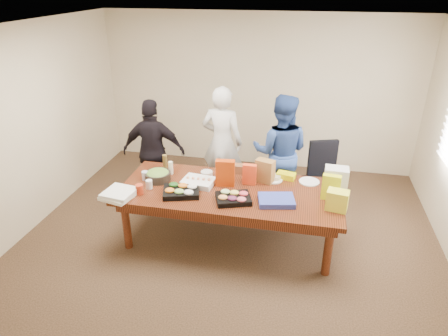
% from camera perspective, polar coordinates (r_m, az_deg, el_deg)
% --- Properties ---
extents(floor, '(5.50, 5.00, 0.02)m').
position_cam_1_polar(floor, '(5.46, 0.78, -10.15)').
color(floor, '#47301E').
rests_on(floor, ground).
extents(ceiling, '(5.50, 5.00, 0.02)m').
position_cam_1_polar(ceiling, '(4.46, 1.00, 19.51)').
color(ceiling, white).
rests_on(ceiling, wall_back).
extents(wall_back, '(5.50, 0.04, 2.70)m').
position_cam_1_polar(wall_back, '(7.14, 4.85, 10.67)').
color(wall_back, beige).
rests_on(wall_back, floor).
extents(wall_front, '(5.50, 0.04, 2.70)m').
position_cam_1_polar(wall_front, '(2.74, -9.80, -16.89)').
color(wall_front, beige).
rests_on(wall_front, floor).
extents(wall_left, '(0.04, 5.00, 2.70)m').
position_cam_1_polar(wall_left, '(5.94, -26.25, 4.94)').
color(wall_left, beige).
rests_on(wall_left, floor).
extents(conference_table, '(2.80, 1.20, 0.75)m').
position_cam_1_polar(conference_table, '(5.25, 0.81, -6.74)').
color(conference_table, '#4C1C0F').
rests_on(conference_table, floor).
extents(office_chair, '(0.65, 0.65, 1.01)m').
position_cam_1_polar(office_chair, '(5.98, 13.66, -1.76)').
color(office_chair, black).
rests_on(office_chair, floor).
extents(person_center, '(0.69, 0.49, 1.76)m').
position_cam_1_polar(person_center, '(6.17, -0.27, 3.70)').
color(person_center, white).
rests_on(person_center, floor).
extents(person_right, '(0.86, 0.68, 1.74)m').
position_cam_1_polar(person_right, '(5.90, 8.07, 2.25)').
color(person_right, navy).
rests_on(person_right, floor).
extents(person_left, '(0.98, 0.50, 1.61)m').
position_cam_1_polar(person_left, '(6.13, -10.01, 2.36)').
color(person_left, black).
rests_on(person_left, floor).
extents(veggie_tray, '(0.52, 0.45, 0.07)m').
position_cam_1_polar(veggie_tray, '(4.98, -6.14, -3.38)').
color(veggie_tray, black).
rests_on(veggie_tray, conference_table).
extents(fruit_tray, '(0.49, 0.44, 0.06)m').
position_cam_1_polar(fruit_tray, '(4.81, 1.33, -4.39)').
color(fruit_tray, black).
rests_on(fruit_tray, conference_table).
extents(sheet_cake, '(0.44, 0.35, 0.07)m').
position_cam_1_polar(sheet_cake, '(5.18, -3.69, -2.00)').
color(sheet_cake, white).
rests_on(sheet_cake, conference_table).
extents(salad_bowl, '(0.40, 0.40, 0.11)m').
position_cam_1_polar(salad_bowl, '(5.35, -9.44, -1.16)').
color(salad_bowl, black).
rests_on(salad_bowl, conference_table).
extents(chip_bag_blue, '(0.48, 0.40, 0.06)m').
position_cam_1_polar(chip_bag_blue, '(4.81, 7.50, -4.61)').
color(chip_bag_blue, '#2F3DA5').
rests_on(chip_bag_blue, conference_table).
extents(chip_bag_red, '(0.25, 0.12, 0.35)m').
position_cam_1_polar(chip_bag_red, '(5.09, 0.18, -0.73)').
color(chip_bag_red, '#BF3A0A').
rests_on(chip_bag_red, conference_table).
extents(chip_bag_yellow, '(0.22, 0.11, 0.32)m').
position_cam_1_polar(chip_bag_yellow, '(4.95, 15.05, -2.70)').
color(chip_bag_yellow, '#CBD414').
rests_on(chip_bag_yellow, conference_table).
extents(chip_bag_orange, '(0.18, 0.08, 0.27)m').
position_cam_1_polar(chip_bag_orange, '(5.16, 3.67, -0.91)').
color(chip_bag_orange, '#ED431B').
rests_on(chip_bag_orange, conference_table).
extents(mayo_jar, '(0.12, 0.12, 0.14)m').
position_cam_1_polar(mayo_jar, '(5.39, 3.92, -0.42)').
color(mayo_jar, white).
rests_on(mayo_jar, conference_table).
extents(mustard_bottle, '(0.07, 0.07, 0.17)m').
position_cam_1_polar(mustard_bottle, '(5.34, 4.23, -0.56)').
color(mustard_bottle, yellow).
rests_on(mustard_bottle, conference_table).
extents(dressing_bottle, '(0.07, 0.07, 0.20)m').
position_cam_1_polar(dressing_bottle, '(5.64, -8.43, 0.89)').
color(dressing_bottle, brown).
rests_on(dressing_bottle, conference_table).
extents(ranch_bottle, '(0.07, 0.07, 0.18)m').
position_cam_1_polar(ranch_bottle, '(5.47, -7.62, 0.02)').
color(ranch_bottle, white).
rests_on(ranch_bottle, conference_table).
extents(banana_bunch, '(0.26, 0.19, 0.08)m').
position_cam_1_polar(banana_bunch, '(5.39, 8.86, -1.09)').
color(banana_bunch, '#DBD301').
rests_on(banana_bunch, conference_table).
extents(bread_loaf, '(0.29, 0.13, 0.12)m').
position_cam_1_polar(bread_loaf, '(5.49, 1.33, -0.00)').
color(bread_loaf, brown).
rests_on(bread_loaf, conference_table).
extents(kraft_bag, '(0.27, 0.21, 0.31)m').
position_cam_1_polar(kraft_bag, '(5.22, 5.88, -0.43)').
color(kraft_bag, olive).
rests_on(kraft_bag, conference_table).
extents(red_cup, '(0.11, 0.11, 0.13)m').
position_cam_1_polar(red_cup, '(5.05, -12.00, -3.00)').
color(red_cup, '#B73417').
rests_on(red_cup, conference_table).
extents(clear_cup_a, '(0.11, 0.11, 0.12)m').
position_cam_1_polar(clear_cup_a, '(5.15, -10.66, -2.32)').
color(clear_cup_a, white).
rests_on(clear_cup_a, conference_table).
extents(clear_cup_b, '(0.10, 0.10, 0.12)m').
position_cam_1_polar(clear_cup_b, '(5.38, -11.22, -1.09)').
color(clear_cup_b, silver).
rests_on(clear_cup_b, conference_table).
extents(pizza_box_lower, '(0.42, 0.42, 0.04)m').
position_cam_1_polar(pizza_box_lower, '(5.06, -14.86, -3.83)').
color(pizza_box_lower, white).
rests_on(pizza_box_lower, conference_table).
extents(pizza_box_upper, '(0.40, 0.40, 0.04)m').
position_cam_1_polar(pizza_box_upper, '(5.04, -14.75, -3.41)').
color(pizza_box_upper, white).
rests_on(pizza_box_upper, pizza_box_lower).
extents(plate_a, '(0.32, 0.32, 0.02)m').
position_cam_1_polar(plate_a, '(5.36, 12.10, -1.92)').
color(plate_a, white).
rests_on(plate_a, conference_table).
extents(plate_b, '(0.27, 0.27, 0.01)m').
position_cam_1_polar(plate_b, '(5.33, 7.08, -1.69)').
color(plate_b, white).
rests_on(plate_b, conference_table).
extents(dip_bowl_a, '(0.16, 0.16, 0.06)m').
position_cam_1_polar(dip_bowl_a, '(5.34, 7.29, -1.36)').
color(dip_bowl_a, beige).
rests_on(dip_bowl_a, conference_table).
extents(dip_bowl_b, '(0.19, 0.19, 0.06)m').
position_cam_1_polar(dip_bowl_b, '(5.40, -2.49, -0.81)').
color(dip_bowl_b, silver).
rests_on(dip_bowl_b, conference_table).
extents(grocery_bag_white, '(0.29, 0.21, 0.31)m').
position_cam_1_polar(grocery_bag_white, '(5.18, 15.72, -1.54)').
color(grocery_bag_white, silver).
rests_on(grocery_bag_white, conference_table).
extents(grocery_bag_yellow, '(0.27, 0.21, 0.24)m').
position_cam_1_polar(grocery_bag_yellow, '(4.77, 15.90, -4.47)').
color(grocery_bag_yellow, yellow).
rests_on(grocery_bag_yellow, conference_table).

